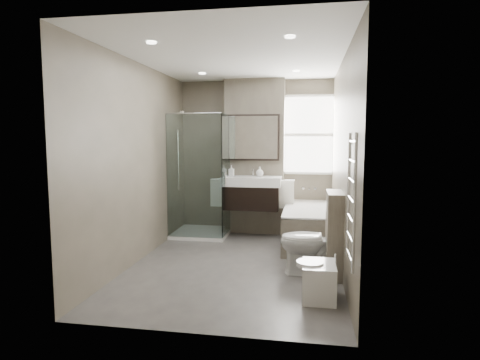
% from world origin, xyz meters
% --- Properties ---
extents(room, '(2.70, 3.90, 2.70)m').
position_xyz_m(room, '(0.00, 0.00, 1.30)').
color(room, '#4E4A47').
rests_on(room, ground).
extents(vanity_pier, '(1.00, 0.25, 2.60)m').
position_xyz_m(vanity_pier, '(0.00, 1.77, 1.30)').
color(vanity_pier, '#615A4D').
rests_on(vanity_pier, ground).
extents(vanity, '(0.95, 0.47, 0.66)m').
position_xyz_m(vanity, '(0.00, 1.43, 0.74)').
color(vanity, black).
rests_on(vanity, vanity_pier).
extents(mirror_cabinet, '(0.86, 0.08, 0.76)m').
position_xyz_m(mirror_cabinet, '(0.00, 1.61, 1.63)').
color(mirror_cabinet, black).
rests_on(mirror_cabinet, vanity_pier).
extents(towel_left, '(0.24, 0.06, 0.44)m').
position_xyz_m(towel_left, '(-0.56, 1.40, 0.72)').
color(towel_left, silver).
rests_on(towel_left, vanity_pier).
extents(towel_right, '(0.24, 0.06, 0.44)m').
position_xyz_m(towel_right, '(0.56, 1.40, 0.72)').
color(towel_right, silver).
rests_on(towel_right, vanity_pier).
extents(shower_enclosure, '(0.90, 0.90, 2.00)m').
position_xyz_m(shower_enclosure, '(-0.75, 1.35, 0.49)').
color(shower_enclosure, white).
rests_on(shower_enclosure, ground).
extents(bathtub, '(0.75, 1.60, 0.57)m').
position_xyz_m(bathtub, '(0.92, 1.10, 0.32)').
color(bathtub, '#615A4D').
rests_on(bathtub, ground).
extents(window, '(0.98, 0.06, 1.33)m').
position_xyz_m(window, '(0.90, 1.88, 1.68)').
color(window, white).
rests_on(window, room).
extents(toilet, '(0.78, 0.45, 0.79)m').
position_xyz_m(toilet, '(0.97, -0.24, 0.40)').
color(toilet, white).
rests_on(toilet, ground).
extents(cistern_box, '(0.19, 0.55, 1.00)m').
position_xyz_m(cistern_box, '(1.21, -0.25, 0.50)').
color(cistern_box, '#615A4D').
rests_on(cistern_box, ground).
extents(bidet, '(0.40, 0.46, 0.48)m').
position_xyz_m(bidet, '(1.01, -0.98, 0.19)').
color(bidet, white).
rests_on(bidet, ground).
extents(towel_radiator, '(0.03, 0.49, 1.10)m').
position_xyz_m(towel_radiator, '(1.25, -1.60, 1.12)').
color(towel_radiator, silver).
rests_on(towel_radiator, room).
extents(soap_bottle_a, '(0.08, 0.08, 0.18)m').
position_xyz_m(soap_bottle_a, '(-0.34, 1.43, 1.09)').
color(soap_bottle_a, white).
rests_on(soap_bottle_a, vanity).
extents(soap_bottle_b, '(0.12, 0.12, 0.16)m').
position_xyz_m(soap_bottle_b, '(0.12, 1.52, 1.08)').
color(soap_bottle_b, white).
rests_on(soap_bottle_b, vanity).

